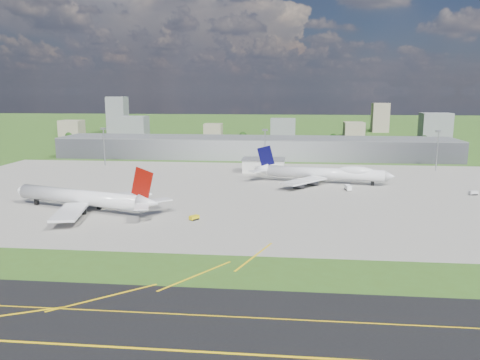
# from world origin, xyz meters

# --- Properties ---
(ground) EXTENTS (1400.00, 1400.00, 0.00)m
(ground) POSITION_xyz_m (0.00, 150.00, 0.00)
(ground) COLOR #365A1C
(ground) RESTS_ON ground
(taxiway) EXTENTS (1400.00, 60.00, 0.06)m
(taxiway) POSITION_xyz_m (0.00, -110.00, 0.03)
(taxiway) COLOR black
(taxiway) RESTS_ON ground
(apron) EXTENTS (360.00, 190.00, 0.08)m
(apron) POSITION_xyz_m (10.00, 40.00, 0.04)
(apron) COLOR gray
(apron) RESTS_ON ground
(terminal) EXTENTS (300.00, 42.00, 15.00)m
(terminal) POSITION_xyz_m (0.00, 165.00, 7.50)
(terminal) COLOR gray
(terminal) RESTS_ON ground
(ops_building) EXTENTS (26.00, 16.00, 8.00)m
(ops_building) POSITION_xyz_m (10.00, 100.00, 4.00)
(ops_building) COLOR silver
(ops_building) RESTS_ON ground
(mast_west) EXTENTS (3.50, 2.00, 25.90)m
(mast_west) POSITION_xyz_m (-100.00, 115.00, 17.71)
(mast_west) COLOR gray
(mast_west) RESTS_ON ground
(mast_center) EXTENTS (3.50, 2.00, 25.90)m
(mast_center) POSITION_xyz_m (10.00, 115.00, 17.71)
(mast_center) COLOR gray
(mast_center) RESTS_ON ground
(mast_east) EXTENTS (3.50, 2.00, 25.90)m
(mast_east) POSITION_xyz_m (120.00, 115.00, 17.71)
(mast_east) COLOR gray
(mast_east) RESTS_ON ground
(airliner_red_twin) EXTENTS (74.27, 56.59, 20.88)m
(airliner_red_twin) POSITION_xyz_m (-60.77, -6.69, 5.56)
(airliner_red_twin) COLOR silver
(airliner_red_twin) RESTS_ON ground
(airliner_blue_quad) EXTENTS (77.03, 59.75, 20.19)m
(airliner_blue_quad) POSITION_xyz_m (45.48, 65.46, 5.61)
(airliner_blue_quad) COLOR silver
(airliner_blue_quad) RESTS_ON ground
(tug_yellow) EXTENTS (4.04, 4.32, 1.86)m
(tug_yellow) POSITION_xyz_m (-11.66, -16.24, 0.97)
(tug_yellow) COLOR yellow
(tug_yellow) RESTS_ON ground
(van_white_near) EXTENTS (3.22, 5.77, 2.75)m
(van_white_near) POSITION_xyz_m (56.11, 47.25, 1.38)
(van_white_near) COLOR white
(van_white_near) RESTS_ON ground
(van_white_far) EXTENTS (4.48, 2.91, 2.19)m
(van_white_far) POSITION_xyz_m (116.04, 42.17, 1.11)
(van_white_far) COLOR silver
(van_white_far) RESTS_ON ground
(bldg_far_w) EXTENTS (24.00, 20.00, 18.00)m
(bldg_far_w) POSITION_xyz_m (-220.00, 320.00, 9.00)
(bldg_far_w) COLOR gray
(bldg_far_w) RESTS_ON ground
(bldg_w) EXTENTS (28.00, 22.00, 24.00)m
(bldg_w) POSITION_xyz_m (-140.00, 300.00, 12.00)
(bldg_w) COLOR slate
(bldg_w) RESTS_ON ground
(bldg_cw) EXTENTS (20.00, 18.00, 14.00)m
(bldg_cw) POSITION_xyz_m (-60.00, 340.00, 7.00)
(bldg_cw) COLOR gray
(bldg_cw) RESTS_ON ground
(bldg_c) EXTENTS (26.00, 20.00, 22.00)m
(bldg_c) POSITION_xyz_m (20.00, 310.00, 11.00)
(bldg_c) COLOR slate
(bldg_c) RESTS_ON ground
(bldg_ce) EXTENTS (22.00, 24.00, 16.00)m
(bldg_ce) POSITION_xyz_m (100.00, 350.00, 8.00)
(bldg_ce) COLOR gray
(bldg_ce) RESTS_ON ground
(bldg_e) EXTENTS (30.00, 22.00, 28.00)m
(bldg_e) POSITION_xyz_m (180.00, 320.00, 14.00)
(bldg_e) COLOR slate
(bldg_e) RESTS_ON ground
(bldg_tall_w) EXTENTS (22.00, 20.00, 44.00)m
(bldg_tall_w) POSITION_xyz_m (-180.00, 360.00, 22.00)
(bldg_tall_w) COLOR slate
(bldg_tall_w) RESTS_ON ground
(bldg_tall_e) EXTENTS (20.00, 18.00, 36.00)m
(bldg_tall_e) POSITION_xyz_m (140.00, 410.00, 18.00)
(bldg_tall_e) COLOR gray
(bldg_tall_e) RESTS_ON ground
(tree_far_w) EXTENTS (7.20, 7.20, 8.80)m
(tree_far_w) POSITION_xyz_m (-200.00, 270.00, 5.18)
(tree_far_w) COLOR #382314
(tree_far_w) RESTS_ON ground
(tree_w) EXTENTS (6.75, 6.75, 8.25)m
(tree_w) POSITION_xyz_m (-110.00, 265.00, 4.86)
(tree_w) COLOR #382314
(tree_w) RESTS_ON ground
(tree_c) EXTENTS (8.10, 8.10, 9.90)m
(tree_c) POSITION_xyz_m (-20.00, 280.00, 5.84)
(tree_c) COLOR #382314
(tree_c) RESTS_ON ground
(tree_e) EXTENTS (7.65, 7.65, 9.35)m
(tree_e) POSITION_xyz_m (70.00, 275.00, 5.51)
(tree_e) COLOR #382314
(tree_e) RESTS_ON ground
(tree_far_e) EXTENTS (6.30, 6.30, 7.70)m
(tree_far_e) POSITION_xyz_m (160.00, 285.00, 4.53)
(tree_far_e) COLOR #382314
(tree_far_e) RESTS_ON ground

